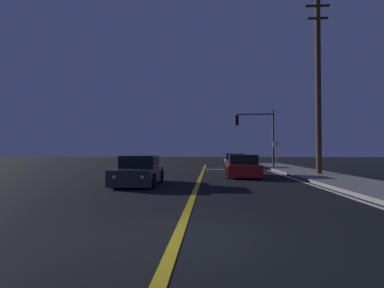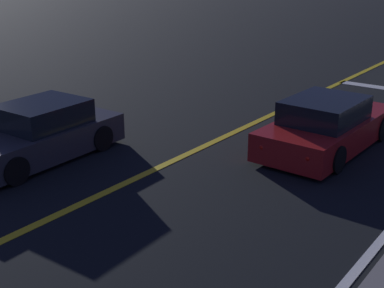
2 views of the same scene
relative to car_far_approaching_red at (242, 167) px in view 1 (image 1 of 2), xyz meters
name	(u,v)px [view 1 (image 1 of 2)]	position (x,y,z in m)	size (l,w,h in m)	color
ground_plane	(177,239)	(-2.53, -13.56, -0.58)	(160.00, 160.00, 0.00)	black
sidewalk_right	(335,179)	(4.56, -2.39, -0.51)	(3.20, 40.23, 0.15)	gray
lane_line_center	(200,180)	(-2.53, -2.39, -0.58)	(0.20, 37.99, 0.01)	gold
lane_line_edge_right	(299,181)	(2.71, -2.39, -0.58)	(0.16, 37.99, 0.01)	white
stop_bar	(236,170)	(0.21, 7.28, -0.58)	(5.48, 0.50, 0.01)	white
car_far_approaching_red	(242,167)	(0.00, 0.00, 0.00)	(2.04, 4.60, 1.34)	maroon
car_following_oncoming_white	(235,162)	(0.31, 9.81, 0.00)	(2.08, 4.42, 1.34)	silver
car_distant_tail_charcoal	(139,172)	(-5.25, -4.77, 0.00)	(2.00, 4.28, 1.34)	#2D2D33
traffic_signal_near_right	(259,129)	(2.48, 9.58, 2.96)	(3.50, 0.28, 5.33)	#38383D
utility_pole_right	(318,83)	(4.86, 0.91, 5.25)	(1.53, 0.34, 11.39)	#42301E
street_sign_corner	(276,151)	(3.46, 6.78, 1.02)	(0.56, 0.07, 2.38)	slate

